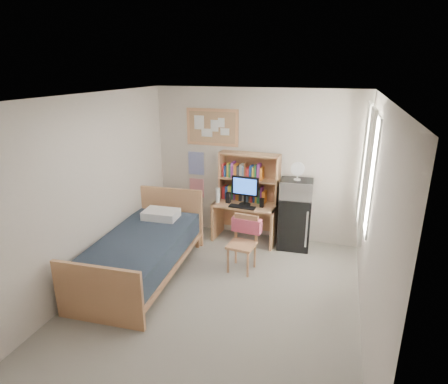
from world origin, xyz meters
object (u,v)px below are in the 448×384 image
(speaker_left, at_px, (228,198))
(desk_chair, at_px, (242,245))
(monitor, at_px, (245,191))
(bulletin_board, at_px, (212,127))
(microwave, at_px, (297,189))
(desk_fan, at_px, (298,172))
(mini_fridge, at_px, (294,222))
(speaker_right, at_px, (262,203))
(bed, at_px, (142,257))
(desk, at_px, (245,222))

(speaker_left, bearing_deg, desk_chair, -58.83)
(monitor, bearing_deg, bulletin_board, 157.47)
(microwave, distance_m, desk_fan, 0.29)
(mini_fridge, height_order, monitor, monitor)
(monitor, height_order, microwave, microwave)
(speaker_right, distance_m, desk_fan, 0.79)
(bed, distance_m, speaker_left, 1.84)
(desk, distance_m, desk_fan, 1.29)
(bulletin_board, bearing_deg, mini_fridge, -9.74)
(desk_fan, bearing_deg, desk_chair, -125.77)
(desk, xyz_separation_m, speaker_left, (-0.30, -0.04, 0.43))
(desk, distance_m, mini_fridge, 0.85)
(bed, relative_size, speaker_left, 11.97)
(bulletin_board, xyz_separation_m, bed, (-0.45, -1.89, -1.62))
(bulletin_board, distance_m, bed, 2.52)
(desk, height_order, desk_chair, desk_chair)
(monitor, relative_size, speaker_left, 2.68)
(desk_chair, xyz_separation_m, desk_fan, (0.64, 1.02, 0.90))
(bulletin_board, distance_m, speaker_left, 1.25)
(desk_chair, bearing_deg, bed, -150.56)
(desk_chair, relative_size, microwave, 1.62)
(desk_chair, distance_m, speaker_left, 1.16)
(mini_fridge, relative_size, speaker_left, 4.79)
(desk_fan, bearing_deg, desk, 176.33)
(mini_fridge, bearing_deg, monitor, -178.28)
(desk, relative_size, mini_fridge, 1.23)
(desk_chair, xyz_separation_m, bed, (-1.35, -0.58, -0.12))
(desk_chair, xyz_separation_m, speaker_right, (0.09, 0.94, 0.34))
(bulletin_board, bearing_deg, monitor, -26.45)
(monitor, xyz_separation_m, microwave, (0.85, 0.06, 0.10))
(bulletin_board, height_order, speaker_right, bulletin_board)
(bed, bearing_deg, microwave, 35.71)
(bulletin_board, relative_size, monitor, 1.90)
(microwave, bearing_deg, speaker_right, -175.30)
(bed, xyz_separation_m, speaker_left, (0.84, 1.56, 0.47))
(desk, bearing_deg, bed, -121.59)
(monitor, relative_size, speaker_right, 3.18)
(monitor, xyz_separation_m, desk_fan, (0.85, 0.06, 0.39))
(speaker_right, xyz_separation_m, desk_fan, (0.55, 0.08, 0.56))
(bulletin_board, distance_m, desk_chair, 2.18)
(bulletin_board, xyz_separation_m, desk_chair, (0.90, -1.31, -1.50))
(desk_chair, bearing_deg, microwave, 64.02)
(mini_fridge, bearing_deg, desk_fan, -90.00)
(desk, xyz_separation_m, desk_fan, (0.84, 0.00, 0.98))
(bulletin_board, xyz_separation_m, monitor, (0.69, -0.34, -0.99))
(desk_fan, bearing_deg, bulletin_board, 165.85)
(bulletin_board, bearing_deg, speaker_right, -20.20)
(bulletin_board, xyz_separation_m, desk_fan, (1.54, -0.28, -0.60))
(desk, relative_size, microwave, 2.10)
(microwave, xyz_separation_m, desk_fan, (0.00, 0.00, 0.29))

